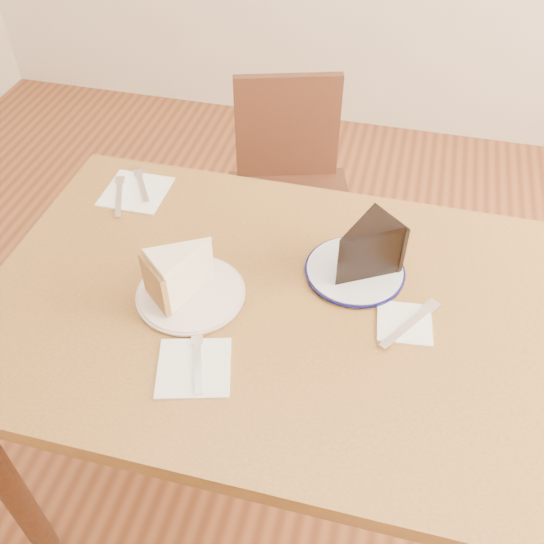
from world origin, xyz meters
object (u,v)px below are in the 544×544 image
at_px(plate_cream, 191,294).
at_px(chocolate_cake, 362,252).
at_px(plate_navy, 355,271).
at_px(carrot_cake, 186,271).
at_px(table, 274,332).
at_px(chair_far, 289,195).

xyz_separation_m(plate_cream, chocolate_cake, (0.33, 0.14, 0.06)).
bearing_deg(plate_navy, carrot_cake, -156.62).
bearing_deg(plate_cream, plate_navy, 25.17).
xyz_separation_m(plate_cream, plate_navy, (0.32, 0.15, 0.00)).
bearing_deg(table, chocolate_cake, 36.11).
bearing_deg(plate_cream, table, 8.85).
height_order(table, plate_navy, plate_navy).
distance_m(plate_navy, chocolate_cake, 0.06).
relative_size(carrot_cake, chocolate_cake, 0.96).
bearing_deg(plate_navy, chocolate_cake, -36.57).
bearing_deg(chair_far, carrot_cake, 69.11).
bearing_deg(table, chair_far, 100.17).
xyz_separation_m(chair_far, carrot_cake, (-0.05, -0.76, 0.36)).
xyz_separation_m(plate_navy, carrot_cake, (-0.33, -0.14, 0.05)).
distance_m(table, carrot_cake, 0.24).
height_order(table, plate_cream, plate_cream).
bearing_deg(table, plate_cream, -171.15).
xyz_separation_m(table, plate_navy, (0.15, 0.12, 0.10)).
relative_size(plate_navy, chocolate_cake, 1.53).
distance_m(table, chair_far, 0.78).
relative_size(plate_cream, chocolate_cake, 1.61).
bearing_deg(plate_navy, plate_cream, -154.83).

